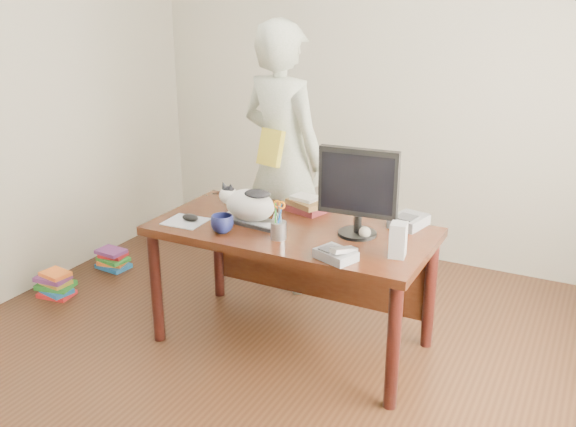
{
  "coord_description": "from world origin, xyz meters",
  "views": [
    {
      "loc": [
        1.54,
        -2.47,
        2.05
      ],
      "look_at": [
        0.0,
        0.55,
        0.85
      ],
      "focal_mm": 40.0,
      "sensor_mm": 36.0,
      "label": 1
    }
  ],
  "objects_px": {
    "phone": "(337,254)",
    "book_pile_a": "(56,284)",
    "coffee_mug": "(222,224)",
    "calculator": "(409,221)",
    "cat": "(248,203)",
    "baseball": "(365,232)",
    "desk": "(298,246)",
    "keyboard": "(250,221)",
    "mouse": "(190,218)",
    "pen_cup": "(279,228)",
    "book_stack": "(306,205)",
    "person": "(283,159)",
    "speaker": "(398,240)",
    "book_pile_b": "(113,259)",
    "monitor": "(358,188)"
  },
  "relations": [
    {
      "from": "phone",
      "to": "book_pile_a",
      "type": "height_order",
      "value": "phone"
    },
    {
      "from": "coffee_mug",
      "to": "calculator",
      "type": "bearing_deg",
      "value": 32.37
    },
    {
      "from": "phone",
      "to": "book_pile_a",
      "type": "relative_size",
      "value": 0.86
    },
    {
      "from": "cat",
      "to": "baseball",
      "type": "xyz_separation_m",
      "value": [
        0.69,
        0.08,
        -0.08
      ]
    },
    {
      "from": "desk",
      "to": "keyboard",
      "type": "bearing_deg",
      "value": -154.37
    },
    {
      "from": "keyboard",
      "to": "mouse",
      "type": "height_order",
      "value": "mouse"
    },
    {
      "from": "pen_cup",
      "to": "baseball",
      "type": "distance_m",
      "value": 0.47
    },
    {
      "from": "mouse",
      "to": "book_stack",
      "type": "distance_m",
      "value": 0.71
    },
    {
      "from": "coffee_mug",
      "to": "book_stack",
      "type": "distance_m",
      "value": 0.6
    },
    {
      "from": "keyboard",
      "to": "coffee_mug",
      "type": "height_order",
      "value": "coffee_mug"
    },
    {
      "from": "phone",
      "to": "person",
      "type": "height_order",
      "value": "person"
    },
    {
      "from": "speaker",
      "to": "book_pile_b",
      "type": "xyz_separation_m",
      "value": [
        -2.39,
        0.48,
        -0.77
      ]
    },
    {
      "from": "baseball",
      "to": "book_pile_a",
      "type": "bearing_deg",
      "value": -173.89
    },
    {
      "from": "speaker",
      "to": "pen_cup",
      "type": "bearing_deg",
      "value": 176.59
    },
    {
      "from": "keyboard",
      "to": "book_stack",
      "type": "distance_m",
      "value": 0.39
    },
    {
      "from": "phone",
      "to": "speaker",
      "type": "relative_size",
      "value": 1.29
    },
    {
      "from": "desk",
      "to": "phone",
      "type": "bearing_deg",
      "value": -43.47
    },
    {
      "from": "desk",
      "to": "mouse",
      "type": "relative_size",
      "value": 15.05
    },
    {
      "from": "calculator",
      "to": "book_pile_b",
      "type": "distance_m",
      "value": 2.42
    },
    {
      "from": "cat",
      "to": "baseball",
      "type": "bearing_deg",
      "value": 12.61
    },
    {
      "from": "book_pile_a",
      "to": "cat",
      "type": "bearing_deg",
      "value": 6.04
    },
    {
      "from": "desk",
      "to": "speaker",
      "type": "xyz_separation_m",
      "value": [
        0.67,
        -0.21,
        0.24
      ]
    },
    {
      "from": "speaker",
      "to": "book_pile_a",
      "type": "height_order",
      "value": "speaker"
    },
    {
      "from": "pen_cup",
      "to": "coffee_mug",
      "type": "bearing_deg",
      "value": -169.76
    },
    {
      "from": "keyboard",
      "to": "desk",
      "type": "bearing_deg",
      "value": 31.98
    },
    {
      "from": "calculator",
      "to": "keyboard",
      "type": "bearing_deg",
      "value": -144.64
    },
    {
      "from": "pen_cup",
      "to": "mouse",
      "type": "xyz_separation_m",
      "value": [
        -0.59,
        0.0,
        -0.04
      ]
    },
    {
      "from": "phone",
      "to": "book_pile_b",
      "type": "xyz_separation_m",
      "value": [
        -2.13,
        0.66,
        -0.71
      ]
    },
    {
      "from": "monitor",
      "to": "book_pile_a",
      "type": "bearing_deg",
      "value": -177.6
    },
    {
      "from": "desk",
      "to": "book_pile_a",
      "type": "relative_size",
      "value": 5.92
    },
    {
      "from": "book_stack",
      "to": "baseball",
      "type": "bearing_deg",
      "value": -10.08
    },
    {
      "from": "book_stack",
      "to": "coffee_mug",
      "type": "bearing_deg",
      "value": -97.42
    },
    {
      "from": "desk",
      "to": "book_stack",
      "type": "relative_size",
      "value": 5.59
    },
    {
      "from": "mouse",
      "to": "speaker",
      "type": "distance_m",
      "value": 1.25
    },
    {
      "from": "phone",
      "to": "book_stack",
      "type": "height_order",
      "value": "book_stack"
    },
    {
      "from": "cat",
      "to": "coffee_mug",
      "type": "height_order",
      "value": "cat"
    },
    {
      "from": "keyboard",
      "to": "monitor",
      "type": "bearing_deg",
      "value": 13.9
    },
    {
      "from": "keyboard",
      "to": "baseball",
      "type": "bearing_deg",
      "value": 12.69
    },
    {
      "from": "desk",
      "to": "speaker",
      "type": "bearing_deg",
      "value": -17.25
    },
    {
      "from": "person",
      "to": "book_pile_a",
      "type": "xyz_separation_m",
      "value": [
        -1.31,
        -0.92,
        -0.85
      ]
    },
    {
      "from": "book_stack",
      "to": "book_pile_b",
      "type": "relative_size",
      "value": 1.11
    },
    {
      "from": "desk",
      "to": "coffee_mug",
      "type": "relative_size",
      "value": 12.49
    },
    {
      "from": "book_stack",
      "to": "person",
      "type": "height_order",
      "value": "person"
    },
    {
      "from": "cat",
      "to": "keyboard",
      "type": "bearing_deg",
      "value": 8.36
    },
    {
      "from": "monitor",
      "to": "book_pile_a",
      "type": "height_order",
      "value": "monitor"
    },
    {
      "from": "baseball",
      "to": "mouse",
      "type": "bearing_deg",
      "value": -167.83
    },
    {
      "from": "desk",
      "to": "cat",
      "type": "bearing_deg",
      "value": -155.38
    },
    {
      "from": "keyboard",
      "to": "phone",
      "type": "bearing_deg",
      "value": -15.59
    },
    {
      "from": "keyboard",
      "to": "baseball",
      "type": "relative_size",
      "value": 6.29
    },
    {
      "from": "desk",
      "to": "monitor",
      "type": "xyz_separation_m",
      "value": [
        0.38,
        -0.04,
        0.43
      ]
    }
  ]
}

